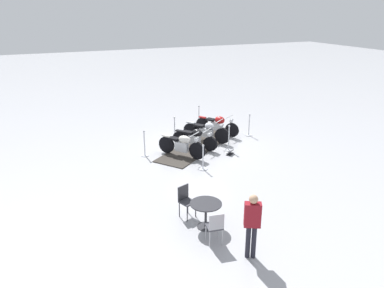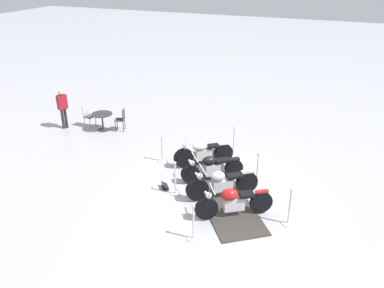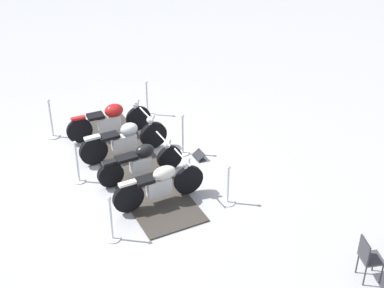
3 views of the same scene
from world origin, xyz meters
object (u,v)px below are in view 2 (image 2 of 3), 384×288
at_px(motorcycle_black, 212,167).
at_px(stanchion_left_rear, 289,213).
at_px(stanchion_right_rear, 193,229).
at_px(motorcycle_chrome, 222,183).
at_px(cafe_chair_across_table, 88,115).
at_px(cafe_table, 102,118).
at_px(stanchion_right_front, 162,154).
at_px(cafe_chair_near_table, 121,118).
at_px(motorcycle_cream, 203,152).
at_px(stanchion_left_front, 234,144).
at_px(info_placard, 165,187).
at_px(motorcycle_maroon, 233,201).
at_px(stanchion_right_mid, 175,184).
at_px(stanchion_left_mid, 257,172).
at_px(bystander_person, 63,106).

bearing_deg(motorcycle_black, stanchion_left_rear, 115.00).
height_order(motorcycle_black, stanchion_right_rear, stanchion_right_rear).
bearing_deg(motorcycle_chrome, cafe_chair_across_table, -61.93).
bearing_deg(cafe_table, stanchion_right_front, 65.72).
bearing_deg(cafe_chair_near_table, cafe_chair_across_table, -14.30).
xyz_separation_m(motorcycle_cream, stanchion_right_front, (0.23, -1.49, -0.23)).
height_order(stanchion_left_front, cafe_chair_across_table, stanchion_left_front).
bearing_deg(info_placard, stanchion_right_rear, -174.54).
relative_size(motorcycle_maroon, cafe_table, 2.22).
distance_m(motorcycle_black, stanchion_right_front, 2.24).
distance_m(motorcycle_cream, stanchion_right_mid, 2.11).
bearing_deg(stanchion_left_rear, motorcycle_cream, -124.05).
distance_m(motorcycle_cream, stanchion_right_front, 1.52).
xyz_separation_m(stanchion_left_front, cafe_chair_near_table, (-0.30, -5.09, 0.20)).
height_order(motorcycle_cream, stanchion_left_mid, stanchion_left_mid).
bearing_deg(stanchion_left_mid, stanchion_right_mid, -53.81).
relative_size(stanchion_left_front, info_placard, 2.53).
xyz_separation_m(cafe_table, cafe_chair_near_table, (-0.28, 0.78, -0.02)).
bearing_deg(motorcycle_maroon, motorcycle_cream, -87.47).
relative_size(motorcycle_chrome, cafe_chair_near_table, 2.01).
bearing_deg(cafe_chair_near_table, stanchion_left_front, 156.92).
bearing_deg(motorcycle_chrome, stanchion_left_mid, -160.23).
relative_size(stanchion_right_mid, cafe_chair_across_table, 1.23).
height_order(stanchion_left_front, bystander_person, bystander_person).
relative_size(stanchion_left_front, stanchion_right_front, 1.10).
relative_size(stanchion_left_front, cafe_table, 1.24).
height_order(stanchion_right_mid, stanchion_right_front, stanchion_right_mid).
relative_size(info_placard, cafe_chair_near_table, 0.46).
bearing_deg(motorcycle_chrome, cafe_table, -63.69).
height_order(motorcycle_cream, stanchion_right_rear, motorcycle_cream).
distance_m(motorcycle_cream, stanchion_left_rear, 4.19).
bearing_deg(stanchion_left_rear, cafe_chair_across_table, -112.42).
bearing_deg(stanchion_right_rear, stanchion_left_mid, 166.26).
distance_m(stanchion_right_mid, stanchion_right_rear, 2.32).
bearing_deg(stanchion_right_front, motorcycle_maroon, 54.83).
bearing_deg(stanchion_left_front, stanchion_right_rear, 5.46).
bearing_deg(cafe_table, stanchion_left_front, 89.81).
xyz_separation_m(motorcycle_black, stanchion_right_rear, (3.10, 0.60, -0.16)).
bearing_deg(stanchion_right_rear, info_placard, -138.35).
relative_size(motorcycle_maroon, stanchion_left_mid, 1.76).
xyz_separation_m(cafe_table, cafe_chair_across_table, (-0.13, -0.81, -0.04)).
xyz_separation_m(stanchion_left_rear, info_placard, (-0.41, -4.04, -0.29)).
bearing_deg(motorcycle_black, cafe_table, -58.82).
height_order(stanchion_left_front, cafe_chair_near_table, stanchion_left_front).
height_order(motorcycle_cream, motorcycle_maroon, motorcycle_cream).
distance_m(motorcycle_black, cafe_table, 6.22).
relative_size(motorcycle_black, stanchion_right_mid, 1.57).
bearing_deg(cafe_chair_near_table, stanchion_left_rear, 132.99).
bearing_deg(stanchion_right_mid, motorcycle_maroon, 75.51).
bearing_deg(cafe_chair_across_table, motorcycle_maroon, -19.05).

